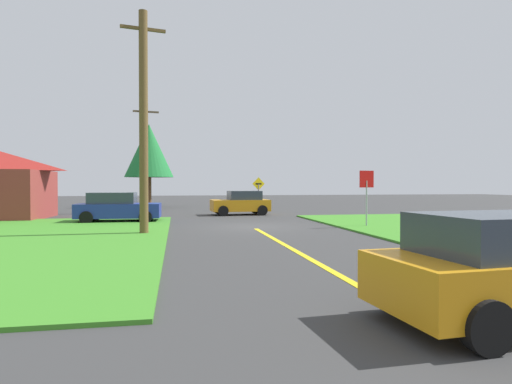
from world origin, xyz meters
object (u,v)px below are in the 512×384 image
utility_pole_near (144,121)px  oak_tree_left (149,151)px  parked_car_near_building (117,207)px  utility_pole_mid (146,156)px  direction_sign (259,191)px  stop_sign (367,187)px  car_approaching_junction (241,203)px

utility_pole_near → oak_tree_left: (-1.11, 21.60, 0.45)m
parked_car_near_building → utility_pole_mid: 8.21m
parked_car_near_building → direction_sign: direction_sign is taller
stop_sign → utility_pole_near: 10.70m
car_approaching_junction → utility_pole_near: utility_pole_near is taller
parked_car_near_building → stop_sign: bearing=-20.2°
stop_sign → utility_pole_near: (-10.28, -1.21, 2.70)m
utility_pole_near → direction_sign: 13.52m
utility_pole_near → utility_pole_mid: bearing=93.5°
stop_sign → oak_tree_left: bearing=-73.7°
parked_car_near_building → car_approaching_junction: bearing=33.0°
utility_pole_near → direction_sign: bearing=58.3°
utility_pole_mid → oak_tree_left: (-0.28, 8.01, 1.02)m
car_approaching_junction → utility_pole_near: size_ratio=0.44×
parked_car_near_building → direction_sign: 10.16m
parked_car_near_building → utility_pole_near: size_ratio=0.49×
stop_sign → utility_pole_near: size_ratio=0.30×
utility_pole_mid → direction_sign: size_ratio=3.09×
utility_pole_near → utility_pole_mid: utility_pole_near is taller
car_approaching_junction → stop_sign: bearing=113.0°
parked_car_near_building → direction_sign: bearing=32.0°
car_approaching_junction → oak_tree_left: oak_tree_left is taller
car_approaching_junction → direction_sign: (1.31, 0.58, 0.78)m
utility_pole_near → utility_pole_mid: (-0.83, 13.59, -0.57)m
utility_pole_mid → direction_sign: 8.48m
parked_car_near_building → oak_tree_left: oak_tree_left is taller
utility_pole_near → direction_sign: utility_pole_near is taller
stop_sign → oak_tree_left: size_ratio=0.36×
car_approaching_junction → parked_car_near_building: bearing=27.7°
oak_tree_left → parked_car_near_building: bearing=-92.7°
utility_pole_mid → parked_car_near_building: bearing=-97.7°
car_approaching_junction → utility_pole_mid: utility_pole_mid is taller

